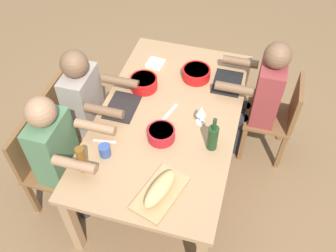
% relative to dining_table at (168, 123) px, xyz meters
% --- Properties ---
extents(ground_plane, '(8.00, 8.00, 0.00)m').
position_rel_dining_table_xyz_m(ground_plane, '(0.00, 0.00, -0.66)').
color(ground_plane, brown).
extents(dining_table, '(1.84, 1.07, 0.74)m').
position_rel_dining_table_xyz_m(dining_table, '(0.00, 0.00, 0.00)').
color(dining_table, '#A87F56').
rests_on(dining_table, ground_plane).
extents(chair_near_right, '(0.40, 0.40, 0.85)m').
position_rel_dining_table_xyz_m(chair_near_right, '(0.51, -0.85, -0.18)').
color(chair_near_right, brown).
rests_on(chair_near_right, ground_plane).
extents(diner_near_right, '(0.41, 0.53, 1.20)m').
position_rel_dining_table_xyz_m(diner_near_right, '(0.51, -0.67, 0.03)').
color(diner_near_right, '#2D2D38').
rests_on(diner_near_right, ground_plane).
extents(chair_far_left, '(0.40, 0.40, 0.85)m').
position_rel_dining_table_xyz_m(chair_far_left, '(-0.51, 0.85, -0.18)').
color(chair_far_left, brown).
rests_on(chair_far_left, ground_plane).
extents(diner_far_left, '(0.41, 0.53, 1.20)m').
position_rel_dining_table_xyz_m(diner_far_left, '(-0.51, 0.67, 0.03)').
color(diner_far_left, '#2D2D38').
rests_on(diner_far_left, ground_plane).
extents(chair_near_center, '(0.40, 0.40, 0.85)m').
position_rel_dining_table_xyz_m(chair_near_center, '(0.00, -0.85, -0.18)').
color(chair_near_center, brown).
rests_on(chair_near_center, ground_plane).
extents(diner_near_center, '(0.41, 0.53, 1.20)m').
position_rel_dining_table_xyz_m(diner_near_center, '(0.00, -0.67, 0.03)').
color(diner_near_center, '#2D2D38').
rests_on(diner_near_center, ground_plane).
extents(serving_bowl_salad, '(0.22, 0.22, 0.10)m').
position_rel_dining_table_xyz_m(serving_bowl_salad, '(-0.26, -0.28, 0.13)').
color(serving_bowl_salad, red).
rests_on(serving_bowl_salad, dining_table).
extents(serving_bowl_fruit, '(0.24, 0.24, 0.09)m').
position_rel_dining_table_xyz_m(serving_bowl_fruit, '(-0.50, 0.11, 0.13)').
color(serving_bowl_fruit, red).
rests_on(serving_bowl_fruit, dining_table).
extents(serving_bowl_pasta, '(0.20, 0.20, 0.09)m').
position_rel_dining_table_xyz_m(serving_bowl_pasta, '(0.22, 0.01, 0.13)').
color(serving_bowl_pasta, '#B21923').
rests_on(serving_bowl_pasta, dining_table).
extents(cutting_board, '(0.45, 0.33, 0.02)m').
position_rel_dining_table_xyz_m(cutting_board, '(0.67, 0.14, 0.09)').
color(cutting_board, tan).
rests_on(cutting_board, dining_table).
extents(bread_loaf, '(0.34, 0.20, 0.09)m').
position_rel_dining_table_xyz_m(bread_loaf, '(0.67, 0.14, 0.14)').
color(bread_loaf, tan).
rests_on(bread_loaf, cutting_board).
extents(wine_bottle, '(0.08, 0.08, 0.29)m').
position_rel_dining_table_xyz_m(wine_bottle, '(0.20, 0.38, 0.18)').
color(wine_bottle, '#193819').
rests_on(wine_bottle, dining_table).
extents(beer_bottle, '(0.06, 0.06, 0.22)m').
position_rel_dining_table_xyz_m(beer_bottle, '(0.63, -0.41, 0.19)').
color(beer_bottle, brown).
rests_on(beer_bottle, dining_table).
extents(wine_glass, '(0.08, 0.08, 0.17)m').
position_rel_dining_table_xyz_m(wine_glass, '(-0.01, 0.25, 0.19)').
color(wine_glass, silver).
rests_on(wine_glass, dining_table).
extents(cup_near_right, '(0.08, 0.08, 0.09)m').
position_rel_dining_table_xyz_m(cup_near_right, '(0.47, -0.32, 0.12)').
color(cup_near_right, '#334C8C').
rests_on(cup_near_right, dining_table).
extents(fork_near_right, '(0.04, 0.17, 0.01)m').
position_rel_dining_table_xyz_m(fork_near_right, '(0.37, -0.37, 0.08)').
color(fork_near_right, silver).
rests_on(fork_near_right, dining_table).
extents(placemat_far_left, '(0.32, 0.23, 0.01)m').
position_rel_dining_table_xyz_m(placemat_far_left, '(-0.51, 0.37, 0.08)').
color(placemat_far_left, black).
rests_on(placemat_far_left, dining_table).
extents(placemat_near_center, '(0.32, 0.23, 0.01)m').
position_rel_dining_table_xyz_m(placemat_near_center, '(0.00, -0.37, 0.08)').
color(placemat_near_center, black).
rests_on(placemat_near_center, dining_table).
extents(carving_knife, '(0.23, 0.09, 0.01)m').
position_rel_dining_table_xyz_m(carving_knife, '(-0.03, -0.00, 0.08)').
color(carving_knife, silver).
rests_on(carving_knife, dining_table).
extents(napkin_stack, '(0.15, 0.15, 0.02)m').
position_rel_dining_table_xyz_m(napkin_stack, '(-0.57, -0.28, 0.09)').
color(napkin_stack, white).
rests_on(napkin_stack, dining_table).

